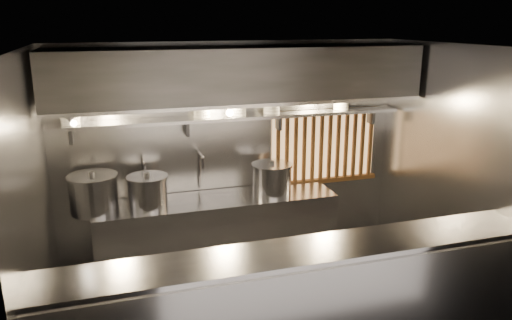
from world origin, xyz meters
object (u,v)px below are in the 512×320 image
heat_lamp (70,118)px  stock_pot_right (272,179)px  stock_pot_left (94,193)px  stock_pot_mid (148,191)px  pendant_bulb (230,113)px

heat_lamp → stock_pot_right: size_ratio=0.54×
stock_pot_left → stock_pot_mid: bearing=-3.7°
stock_pot_left → stock_pot_right: stock_pot_left is taller
stock_pot_left → pendant_bulb: bearing=2.7°
stock_pot_left → stock_pot_mid: 0.61m
heat_lamp → stock_pot_mid: (0.76, 0.23, -0.97)m
heat_lamp → stock_pot_mid: heat_lamp is taller
stock_pot_mid → stock_pot_right: stock_pot_right is taller
stock_pot_mid → stock_pot_right: 1.56m
stock_pot_left → heat_lamp: bearing=-118.6°
stock_pot_left → stock_pot_right: size_ratio=1.19×
stock_pot_right → heat_lamp: bearing=-173.8°
heat_lamp → stock_pot_left: (0.15, 0.27, -0.94)m
heat_lamp → stock_pot_left: bearing=61.4°
stock_pot_right → stock_pot_left: bearing=179.5°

